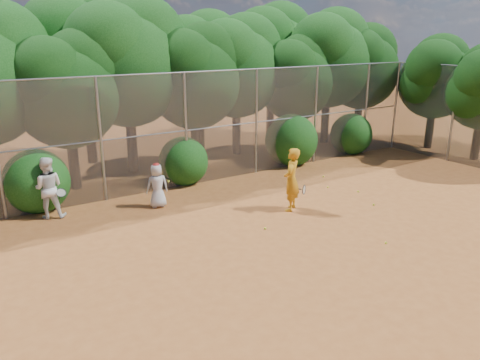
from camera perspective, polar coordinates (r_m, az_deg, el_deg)
ground at (r=12.96m, az=9.82°, el=-6.71°), size 80.00×80.00×0.00m
fence_back at (r=16.97m, az=-3.93°, el=6.53°), size 20.05×0.09×4.03m
fence_side at (r=21.78m, az=24.55°, el=7.41°), size 0.09×6.09×4.03m
tree_2 at (r=16.93m, az=-20.37°, el=10.73°), size 3.99×3.47×5.47m
tree_3 at (r=18.54m, az=-13.60°, el=14.31°), size 4.89×4.26×6.70m
tree_4 at (r=19.02m, az=-5.58°, el=12.84°), size 4.19×3.64×5.73m
tree_5 at (r=20.94m, az=-0.37°, el=14.12°), size 4.51×3.92×6.17m
tree_6 at (r=21.63m, az=6.82°, el=12.56°), size 3.86×3.36×5.29m
tree_7 at (r=23.69m, az=10.79°, el=14.76°), size 4.77×4.14×6.53m
tree_8 at (r=24.91m, az=14.66°, el=13.56°), size 4.25×3.70×5.82m
tree_10 at (r=20.34m, az=-18.55°, el=14.80°), size 5.15×4.48×7.06m
tree_11 at (r=21.81m, az=-5.00°, el=14.49°), size 4.64×4.03×6.35m
tree_12 at (r=24.72m, az=3.90°, el=15.65°), size 5.02×4.37×6.88m
tree_13 at (r=23.95m, az=22.82°, el=11.82°), size 3.86×3.36×5.29m
bush_0 at (r=15.64m, az=-23.60°, el=0.18°), size 2.00×2.00×2.00m
bush_1 at (r=17.09m, az=-6.93°, el=2.55°), size 1.80×1.80×1.80m
bush_2 at (r=19.67m, az=6.28°, el=5.13°), size 2.20×2.20×2.20m
bush_3 at (r=22.03m, az=13.41°, el=5.68°), size 1.90×1.90×1.90m
player_yellow at (r=14.36m, az=6.30°, el=0.05°), size 0.91×0.82×1.96m
player_teen at (r=14.83m, az=-10.06°, el=-0.64°), size 0.75×0.54×1.43m
player_white at (r=14.83m, az=-22.42°, el=-0.88°), size 1.08×0.96×1.85m
ball_0 at (r=16.66m, az=14.21°, el=-1.36°), size 0.07×0.07×0.07m
ball_1 at (r=16.90m, az=10.66°, el=-0.86°), size 0.07×0.07×0.07m
ball_2 at (r=12.85m, az=17.37°, el=-7.32°), size 0.07×0.07×0.07m
ball_3 at (r=15.51m, az=15.98°, el=-2.91°), size 0.07×0.07×0.07m
ball_4 at (r=13.16m, az=3.08°, el=-5.91°), size 0.07×0.07×0.07m
ball_5 at (r=18.13m, az=10.14°, el=0.43°), size 0.07×0.07×0.07m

